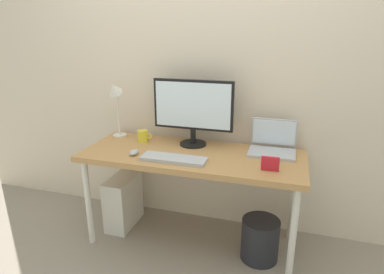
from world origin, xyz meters
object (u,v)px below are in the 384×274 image
Objects in this scene: monitor at (193,108)px; coffee_mug at (143,136)px; desk_lamp at (115,97)px; photo_frame at (270,164)px; keyboard at (174,159)px; mouse at (134,152)px; wastebasket at (260,239)px; desk at (192,161)px; computer_tower at (123,201)px; laptop at (273,144)px.

coffee_mug is at bearing -174.28° from monitor.
desk_lamp is 4.17× the size of photo_frame.
mouse is (-0.30, 0.02, 0.01)m from keyboard.
photo_frame reaches higher than mouse.
wastebasket is at bearing 9.48° from keyboard.
desk is 0.41m from mouse.
desk_lamp is (-0.63, 0.00, 0.05)m from monitor.
monitor is 6.64× the size of mouse.
mouse is 1.06m from wastebasket.
computer_tower reaches higher than wastebasket.
desk is 0.39m from monitor.
mouse is at bearing 176.01° from keyboard.
keyboard is 1.47× the size of wastebasket.
computer_tower is at bearing 138.93° from mouse.
desk_lamp is at bearing 179.93° from monitor.
keyboard is at bearing -39.93° from coffee_mug.
desk is at bearing -4.50° from computer_tower.
photo_frame reaches higher than keyboard.
monitor reaches higher than coffee_mug.
desk is at bearing -14.44° from desk_lamp.
mouse is (0.30, -0.32, -0.31)m from desk_lamp.
desk_lamp is 1.09× the size of computer_tower.
desk is at bearing 21.06° from mouse.
mouse reaches higher than keyboard.
computer_tower is (-1.15, 0.20, -0.55)m from photo_frame.
laptop is 0.34m from photo_frame.
monitor reaches higher than desk.
mouse is at bearing -46.77° from desk_lamp.
wastebasket is (0.89, 0.08, -0.58)m from mouse.
computer_tower is (-0.16, -0.09, -0.54)m from coffee_mug.
desk_lamp reaches higher than desk.
laptop reaches higher than coffee_mug.
computer_tower is (-1.14, -0.14, -0.56)m from laptop.
coffee_mug reaches higher than desk.
monitor is 1.36× the size of keyboard.
mouse is 0.21× the size of computer_tower.
wastebasket is at bearing -11.99° from coffee_mug.
mouse is at bearing -175.01° from wastebasket.
mouse is 0.78× the size of coffee_mug.
monitor is 1.99× the size of wastebasket.
coffee_mug is (0.24, -0.04, -0.28)m from desk_lamp.
mouse reaches higher than computer_tower.
mouse reaches higher than wastebasket.
desk_lamp reaches higher than keyboard.
laptop is at bearing 30.00° from keyboard.
coffee_mug is at bearing -176.80° from laptop.
keyboard is 1.05× the size of computer_tower.
mouse is 0.29m from coffee_mug.
desk reaches higher than computer_tower.
coffee_mug reaches higher than wastebasket.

